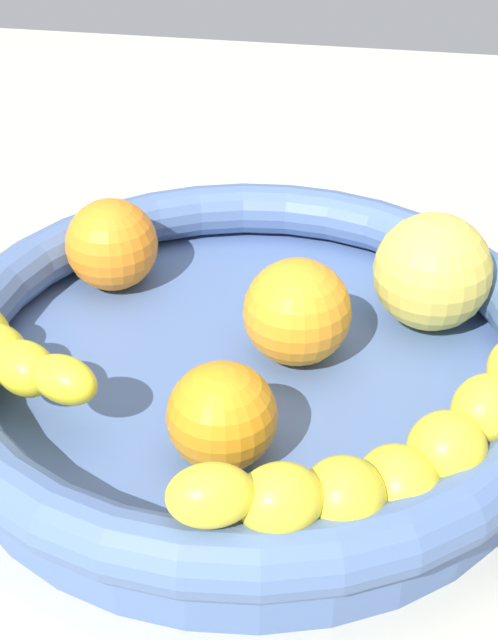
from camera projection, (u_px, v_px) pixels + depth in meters
The scene contains 7 objects.
kitchen_counter at pixel (249, 420), 53.58cm from camera, with size 120.00×120.00×3.00cm, color #AFAC9B.
fruit_bowl at pixel (249, 357), 51.16cm from camera, with size 33.49×33.49×5.43cm.
banana_draped_left at pixel (391, 462), 40.75cm from camera, with size 14.59×16.22×5.65cm.
orange_front at pixel (112, 245), 56.86cm from camera, with size 5.48×5.48×5.48cm, color orange.
orange_mid_left at pixel (297, 312), 50.67cm from camera, with size 5.75×5.75×5.75cm, color orange.
orange_mid_right at pixel (225, 417), 44.04cm from camera, with size 5.16×5.16×5.16cm, color orange.
apple_yellow at pixel (432, 272), 53.22cm from camera, with size 6.60×6.60×6.60cm, color #DCC54E.
Camera 1 is at (40.66, 6.95, 36.14)cm, focal length 54.13 mm.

